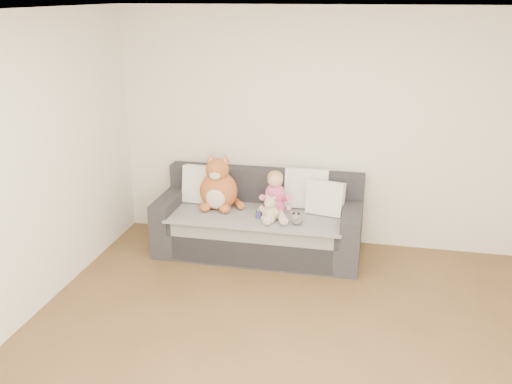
{
  "coord_description": "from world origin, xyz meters",
  "views": [
    {
      "loc": [
        0.63,
        -3.6,
        2.72
      ],
      "look_at": [
        -0.56,
        1.87,
        0.75
      ],
      "focal_mm": 40.0,
      "sensor_mm": 36.0,
      "label": 1
    }
  ],
  "objects_px": {
    "plush_cat": "(219,188)",
    "teddy_bear": "(270,210)",
    "sofa": "(260,224)",
    "sippy_cup": "(259,213)",
    "toddler": "(275,197)"
  },
  "relations": [
    {
      "from": "sippy_cup",
      "to": "teddy_bear",
      "type": "bearing_deg",
      "value": -18.62
    },
    {
      "from": "plush_cat",
      "to": "toddler",
      "type": "bearing_deg",
      "value": -7.77
    },
    {
      "from": "sofa",
      "to": "sippy_cup",
      "type": "relative_size",
      "value": 19.61
    },
    {
      "from": "plush_cat",
      "to": "teddy_bear",
      "type": "xyz_separation_m",
      "value": [
        0.62,
        -0.25,
        -0.12
      ]
    },
    {
      "from": "teddy_bear",
      "to": "toddler",
      "type": "bearing_deg",
      "value": 103.69
    },
    {
      "from": "toddler",
      "to": "sippy_cup",
      "type": "relative_size",
      "value": 4.4
    },
    {
      "from": "teddy_bear",
      "to": "sofa",
      "type": "bearing_deg",
      "value": 142.8
    },
    {
      "from": "sofa",
      "to": "toddler",
      "type": "xyz_separation_m",
      "value": [
        0.18,
        -0.09,
        0.36
      ]
    },
    {
      "from": "plush_cat",
      "to": "sippy_cup",
      "type": "distance_m",
      "value": 0.56
    },
    {
      "from": "plush_cat",
      "to": "sippy_cup",
      "type": "xyz_separation_m",
      "value": [
        0.5,
        -0.2,
        -0.17
      ]
    },
    {
      "from": "plush_cat",
      "to": "teddy_bear",
      "type": "bearing_deg",
      "value": -22.59
    },
    {
      "from": "teddy_bear",
      "to": "sippy_cup",
      "type": "xyz_separation_m",
      "value": [
        -0.13,
        0.04,
        -0.05
      ]
    },
    {
      "from": "toddler",
      "to": "plush_cat",
      "type": "relative_size",
      "value": 0.78
    },
    {
      "from": "teddy_bear",
      "to": "sippy_cup",
      "type": "bearing_deg",
      "value": -178.14
    },
    {
      "from": "toddler",
      "to": "sippy_cup",
      "type": "height_order",
      "value": "toddler"
    }
  ]
}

